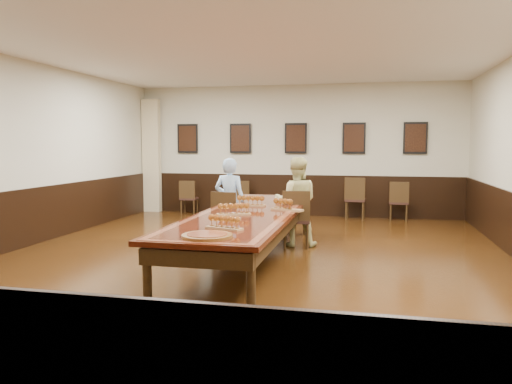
% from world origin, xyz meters
% --- Properties ---
extents(floor, '(8.00, 10.00, 0.02)m').
position_xyz_m(floor, '(0.00, 0.00, -0.01)').
color(floor, black).
rests_on(floor, ground).
extents(ceiling, '(8.00, 10.00, 0.02)m').
position_xyz_m(ceiling, '(0.00, 0.00, 3.21)').
color(ceiling, white).
rests_on(ceiling, floor).
extents(wall_back, '(8.00, 0.02, 3.20)m').
position_xyz_m(wall_back, '(0.00, 5.01, 1.60)').
color(wall_back, beige).
rests_on(wall_back, floor).
extents(wall_front, '(8.00, 0.02, 3.20)m').
position_xyz_m(wall_front, '(0.00, -5.01, 1.60)').
color(wall_front, beige).
rests_on(wall_front, floor).
extents(wall_left, '(0.02, 10.00, 3.20)m').
position_xyz_m(wall_left, '(-4.01, 0.00, 1.60)').
color(wall_left, beige).
rests_on(wall_left, floor).
extents(chair_man, '(0.49, 0.53, 0.96)m').
position_xyz_m(chair_man, '(-0.61, 1.00, 0.48)').
color(chair_man, black).
rests_on(chair_man, floor).
extents(chair_woman, '(0.53, 0.56, 0.99)m').
position_xyz_m(chair_woman, '(0.56, 1.17, 0.49)').
color(chair_woman, black).
rests_on(chair_woman, floor).
extents(spare_chair_a, '(0.44, 0.47, 0.85)m').
position_xyz_m(spare_chair_a, '(-2.63, 4.54, 0.43)').
color(spare_chair_a, black).
rests_on(spare_chair_a, floor).
extents(spare_chair_b, '(0.46, 0.49, 0.85)m').
position_xyz_m(spare_chair_b, '(-1.33, 4.79, 0.43)').
color(spare_chair_b, black).
rests_on(spare_chair_b, floor).
extents(spare_chair_c, '(0.49, 0.53, 0.99)m').
position_xyz_m(spare_chair_c, '(1.47, 4.58, 0.49)').
color(spare_chair_c, black).
rests_on(spare_chair_c, floor).
extents(spare_chair_d, '(0.44, 0.48, 0.91)m').
position_xyz_m(spare_chair_d, '(2.45, 4.58, 0.45)').
color(spare_chair_d, black).
rests_on(spare_chair_d, floor).
extents(person_man, '(0.59, 0.42, 1.53)m').
position_xyz_m(person_man, '(-0.60, 1.10, 0.76)').
color(person_man, '#5496D4').
rests_on(person_man, floor).
extents(person_woman, '(0.84, 0.69, 1.54)m').
position_xyz_m(person_woman, '(0.54, 1.27, 0.77)').
color(person_woman, '#D3CC84').
rests_on(person_woman, floor).
extents(pink_phone, '(0.09, 0.14, 0.01)m').
position_xyz_m(pink_phone, '(0.60, 0.36, 0.76)').
color(pink_phone, '#D5479C').
rests_on(pink_phone, conference_table).
extents(curtain, '(0.45, 0.18, 2.90)m').
position_xyz_m(curtain, '(-3.75, 4.82, 1.45)').
color(curtain, '#CBB98C').
rests_on(curtain, floor).
extents(wainscoting, '(8.00, 10.00, 1.00)m').
position_xyz_m(wainscoting, '(0.00, 0.00, 0.50)').
color(wainscoting, black).
rests_on(wainscoting, floor).
extents(conference_table, '(1.40, 5.00, 0.76)m').
position_xyz_m(conference_table, '(0.00, 0.00, 0.61)').
color(conference_table, black).
rests_on(conference_table, floor).
extents(posters, '(6.14, 0.04, 0.74)m').
position_xyz_m(posters, '(0.00, 4.94, 1.90)').
color(posters, black).
rests_on(posters, wall_back).
extents(flight_a, '(0.49, 0.17, 0.18)m').
position_xyz_m(flight_a, '(-0.12, 0.62, 0.83)').
color(flight_a, olive).
rests_on(flight_a, conference_table).
extents(flight_b, '(0.52, 0.31, 0.19)m').
position_xyz_m(flight_b, '(0.52, 0.23, 0.84)').
color(flight_b, olive).
rests_on(flight_b, conference_table).
extents(flight_c, '(0.50, 0.33, 0.18)m').
position_xyz_m(flight_c, '(-0.11, -0.44, 0.83)').
color(flight_c, olive).
rests_on(flight_c, conference_table).
extents(flight_d, '(0.49, 0.29, 0.18)m').
position_xyz_m(flight_d, '(0.08, -1.59, 0.83)').
color(flight_d, olive).
rests_on(flight_d, conference_table).
extents(red_plate_grp, '(0.21, 0.21, 0.03)m').
position_xyz_m(red_plate_grp, '(-0.14, -0.35, 0.76)').
color(red_plate_grp, '#AF0B17').
rests_on(red_plate_grp, conference_table).
extents(carved_platter, '(0.63, 0.63, 0.04)m').
position_xyz_m(carved_platter, '(0.04, -2.13, 0.77)').
color(carved_platter, '#532F10').
rests_on(carved_platter, conference_table).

